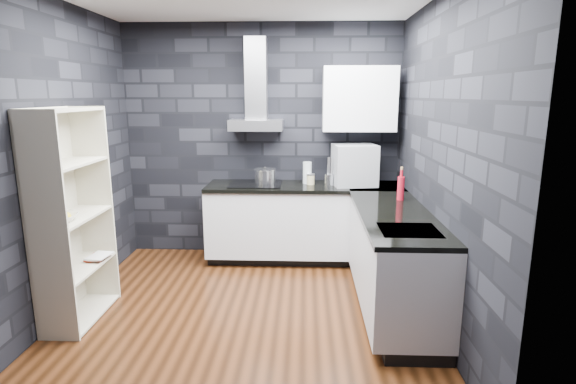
# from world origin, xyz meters

# --- Properties ---
(ground) EXTENTS (3.20, 3.20, 0.00)m
(ground) POSITION_xyz_m (0.00, 0.00, 0.00)
(ground) COLOR #44210F
(wall_back) EXTENTS (3.20, 0.05, 2.70)m
(wall_back) POSITION_xyz_m (0.00, 1.62, 1.35)
(wall_back) COLOR black
(wall_back) RESTS_ON ground
(wall_front) EXTENTS (3.20, 0.05, 2.70)m
(wall_front) POSITION_xyz_m (0.00, -1.62, 1.35)
(wall_front) COLOR black
(wall_front) RESTS_ON ground
(wall_left) EXTENTS (0.05, 3.20, 2.70)m
(wall_left) POSITION_xyz_m (-1.62, 0.00, 1.35)
(wall_left) COLOR black
(wall_left) RESTS_ON ground
(wall_right) EXTENTS (0.05, 3.20, 2.70)m
(wall_right) POSITION_xyz_m (1.62, 0.00, 1.35)
(wall_right) COLOR black
(wall_right) RESTS_ON ground
(toekick_back) EXTENTS (2.18, 0.50, 0.10)m
(toekick_back) POSITION_xyz_m (0.50, 1.34, 0.05)
(toekick_back) COLOR black
(toekick_back) RESTS_ON ground
(toekick_right) EXTENTS (0.50, 1.78, 0.10)m
(toekick_right) POSITION_xyz_m (1.34, 0.10, 0.05)
(toekick_right) COLOR black
(toekick_right) RESTS_ON ground
(counter_back_cab) EXTENTS (2.20, 0.60, 0.76)m
(counter_back_cab) POSITION_xyz_m (0.50, 1.30, 0.48)
(counter_back_cab) COLOR silver
(counter_back_cab) RESTS_ON ground
(counter_right_cab) EXTENTS (0.60, 1.80, 0.76)m
(counter_right_cab) POSITION_xyz_m (1.30, 0.10, 0.48)
(counter_right_cab) COLOR silver
(counter_right_cab) RESTS_ON ground
(counter_back_top) EXTENTS (2.20, 0.62, 0.04)m
(counter_back_top) POSITION_xyz_m (0.50, 1.29, 0.88)
(counter_back_top) COLOR black
(counter_back_top) RESTS_ON counter_back_cab
(counter_right_top) EXTENTS (0.62, 1.80, 0.04)m
(counter_right_top) POSITION_xyz_m (1.29, 0.10, 0.88)
(counter_right_top) COLOR black
(counter_right_top) RESTS_ON counter_right_cab
(counter_corner_top) EXTENTS (0.62, 0.62, 0.04)m
(counter_corner_top) POSITION_xyz_m (1.30, 1.30, 0.88)
(counter_corner_top) COLOR black
(counter_corner_top) RESTS_ON counter_right_cab
(hood_body) EXTENTS (0.60, 0.34, 0.12)m
(hood_body) POSITION_xyz_m (-0.05, 1.43, 1.56)
(hood_body) COLOR #A9A9AE
(hood_body) RESTS_ON wall_back
(hood_chimney) EXTENTS (0.24, 0.20, 0.90)m
(hood_chimney) POSITION_xyz_m (-0.05, 1.50, 2.07)
(hood_chimney) COLOR #A9A9AE
(hood_chimney) RESTS_ON hood_body
(upper_cabinet) EXTENTS (0.80, 0.35, 0.70)m
(upper_cabinet) POSITION_xyz_m (1.10, 1.43, 1.85)
(upper_cabinet) COLOR white
(upper_cabinet) RESTS_ON wall_back
(cooktop) EXTENTS (0.58, 0.50, 0.01)m
(cooktop) POSITION_xyz_m (-0.05, 1.30, 0.91)
(cooktop) COLOR black
(cooktop) RESTS_ON counter_back_top
(sink_rim) EXTENTS (0.44, 0.40, 0.01)m
(sink_rim) POSITION_xyz_m (1.30, -0.40, 0.89)
(sink_rim) COLOR #A9A9AE
(sink_rim) RESTS_ON counter_right_top
(pot) EXTENTS (0.29, 0.29, 0.14)m
(pot) POSITION_xyz_m (0.05, 1.36, 0.98)
(pot) COLOR silver
(pot) RESTS_ON cooktop
(glass_vase) EXTENTS (0.13, 0.13, 0.25)m
(glass_vase) POSITION_xyz_m (0.53, 1.39, 1.02)
(glass_vase) COLOR silver
(glass_vase) RESTS_ON counter_back_top
(storage_jar) EXTENTS (0.09, 0.09, 0.11)m
(storage_jar) POSITION_xyz_m (0.57, 1.33, 0.95)
(storage_jar) COLOR tan
(storage_jar) RESTS_ON counter_back_top
(utensil_crock) EXTENTS (0.11, 0.11, 0.13)m
(utensil_crock) POSITION_xyz_m (0.78, 1.27, 0.96)
(utensil_crock) COLOR silver
(utensil_crock) RESTS_ON counter_back_top
(appliance_garage) EXTENTS (0.51, 0.43, 0.46)m
(appliance_garage) POSITION_xyz_m (1.06, 1.30, 1.12)
(appliance_garage) COLOR #A4A6AC
(appliance_garage) RESTS_ON counter_back_top
(red_bottle) EXTENTS (0.09, 0.09, 0.23)m
(red_bottle) POSITION_xyz_m (1.43, 0.59, 1.01)
(red_bottle) COLOR #B41123
(red_bottle) RESTS_ON counter_right_top
(bookshelf) EXTENTS (0.54, 0.86, 1.80)m
(bookshelf) POSITION_xyz_m (-1.42, -0.15, 0.90)
(bookshelf) COLOR beige
(bookshelf) RESTS_ON ground
(fruit_bowl) EXTENTS (0.25, 0.25, 0.06)m
(fruit_bowl) POSITION_xyz_m (-1.42, -0.30, 0.94)
(fruit_bowl) COLOR white
(fruit_bowl) RESTS_ON bookshelf
(book_red) EXTENTS (0.16, 0.02, 0.21)m
(book_red) POSITION_xyz_m (-1.42, 0.04, 0.57)
(book_red) COLOR maroon
(book_red) RESTS_ON bookshelf
(book_second) EXTENTS (0.17, 0.04, 0.23)m
(book_second) POSITION_xyz_m (-1.40, 0.05, 0.59)
(book_second) COLOR #B2B2B2
(book_second) RESTS_ON bookshelf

